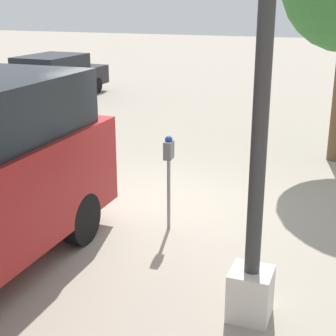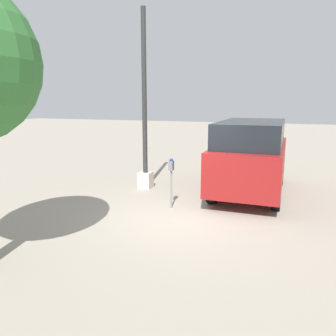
% 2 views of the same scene
% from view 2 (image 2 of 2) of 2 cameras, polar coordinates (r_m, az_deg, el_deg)
% --- Properties ---
extents(ground_plane, '(80.00, 80.00, 0.00)m').
position_cam_2_polar(ground_plane, '(8.61, 1.85, -8.61)').
color(ground_plane, gray).
extents(parking_meter_near, '(0.21, 0.12, 1.43)m').
position_cam_2_polar(parking_meter_near, '(9.08, 0.58, -0.63)').
color(parking_meter_near, gray).
rests_on(parking_meter_near, ground).
extents(parking_meter_far, '(0.21, 0.12, 1.55)m').
position_cam_2_polar(parking_meter_far, '(16.08, 8.80, 4.86)').
color(parking_meter_far, gray).
rests_on(parking_meter_far, ground).
extents(lamp_post, '(0.44, 0.44, 5.90)m').
position_cam_2_polar(lamp_post, '(11.16, -4.05, 6.19)').
color(lamp_post, beige).
rests_on(lamp_post, ground).
extents(parked_van, '(4.84, 2.04, 2.36)m').
position_cam_2_polar(parked_van, '(10.86, 14.21, 2.19)').
color(parked_van, maroon).
rests_on(parked_van, ground).
extents(fire_hydrant, '(0.21, 0.21, 0.84)m').
position_cam_2_polar(fire_hydrant, '(15.42, 8.67, 1.89)').
color(fire_hydrant, red).
rests_on(fire_hydrant, ground).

